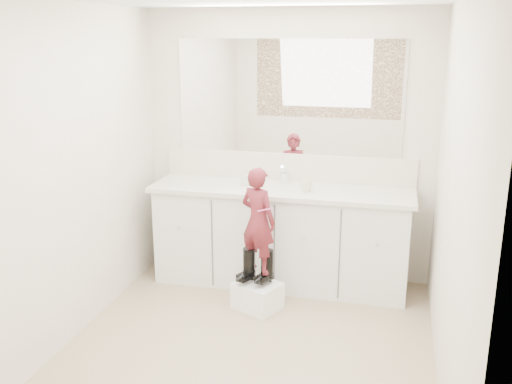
# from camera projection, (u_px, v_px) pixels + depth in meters

# --- Properties ---
(floor) EXTENTS (3.00, 3.00, 0.00)m
(floor) POSITION_uv_depth(u_px,v_px,m) (246.00, 352.00, 4.04)
(floor) COLOR #8E745D
(floor) RESTS_ON ground
(wall_back) EXTENTS (2.60, 0.00, 2.60)m
(wall_back) POSITION_uv_depth(u_px,v_px,m) (288.00, 147.00, 5.12)
(wall_back) COLOR beige
(wall_back) RESTS_ON floor
(wall_front) EXTENTS (2.60, 0.00, 2.60)m
(wall_front) POSITION_uv_depth(u_px,v_px,m) (151.00, 284.00, 2.31)
(wall_front) COLOR beige
(wall_front) RESTS_ON floor
(wall_left) EXTENTS (0.00, 3.00, 3.00)m
(wall_left) POSITION_uv_depth(u_px,v_px,m) (67.00, 178.00, 4.01)
(wall_left) COLOR beige
(wall_left) RESTS_ON floor
(wall_right) EXTENTS (0.00, 3.00, 3.00)m
(wall_right) POSITION_uv_depth(u_px,v_px,m) (454.00, 203.00, 3.42)
(wall_right) COLOR beige
(wall_right) RESTS_ON floor
(vanity_cabinet) EXTENTS (2.20, 0.55, 0.85)m
(vanity_cabinet) POSITION_uv_depth(u_px,v_px,m) (281.00, 238.00, 5.07)
(vanity_cabinet) COLOR silver
(vanity_cabinet) RESTS_ON floor
(countertop) EXTENTS (2.28, 0.58, 0.04)m
(countertop) POSITION_uv_depth(u_px,v_px,m) (281.00, 190.00, 4.94)
(countertop) COLOR beige
(countertop) RESTS_ON vanity_cabinet
(backsplash) EXTENTS (2.28, 0.03, 0.25)m
(backsplash) POSITION_uv_depth(u_px,v_px,m) (287.00, 167.00, 5.16)
(backsplash) COLOR beige
(backsplash) RESTS_ON countertop
(mirror) EXTENTS (2.00, 0.02, 1.00)m
(mirror) POSITION_uv_depth(u_px,v_px,m) (288.00, 97.00, 4.99)
(mirror) COLOR white
(mirror) RESTS_ON wall_back
(dot_panel) EXTENTS (2.00, 0.01, 1.20)m
(dot_panel) POSITION_uv_depth(u_px,v_px,m) (146.00, 176.00, 2.20)
(dot_panel) COLOR #472819
(dot_panel) RESTS_ON wall_front
(faucet) EXTENTS (0.08, 0.08, 0.10)m
(faucet) POSITION_uv_depth(u_px,v_px,m) (285.00, 178.00, 5.07)
(faucet) COLOR silver
(faucet) RESTS_ON countertop
(cup) EXTENTS (0.12, 0.12, 0.10)m
(cup) POSITION_uv_depth(u_px,v_px,m) (307.00, 186.00, 4.82)
(cup) COLOR beige
(cup) RESTS_ON countertop
(soap_bottle) EXTENTS (0.09, 0.09, 0.17)m
(soap_bottle) POSITION_uv_depth(u_px,v_px,m) (246.00, 176.00, 5.01)
(soap_bottle) COLOR beige
(soap_bottle) RESTS_ON countertop
(step_stool) EXTENTS (0.43, 0.41, 0.22)m
(step_stool) POSITION_uv_depth(u_px,v_px,m) (257.00, 296.00, 4.66)
(step_stool) COLOR white
(step_stool) RESTS_ON floor
(boot_left) EXTENTS (0.18, 0.22, 0.29)m
(boot_left) POSITION_uv_depth(u_px,v_px,m) (249.00, 265.00, 4.63)
(boot_left) COLOR black
(boot_left) RESTS_ON step_stool
(boot_right) EXTENTS (0.18, 0.22, 0.29)m
(boot_right) POSITION_uv_depth(u_px,v_px,m) (267.00, 267.00, 4.60)
(boot_right) COLOR black
(boot_right) RESTS_ON step_stool
(toddler) EXTENTS (0.37, 0.32, 0.87)m
(toddler) POSITION_uv_depth(u_px,v_px,m) (258.00, 220.00, 4.51)
(toddler) COLOR #9A2F3D
(toddler) RESTS_ON step_stool
(toothbrush) EXTENTS (0.13, 0.07, 0.06)m
(toothbrush) POSITION_uv_depth(u_px,v_px,m) (265.00, 210.00, 4.39)
(toothbrush) COLOR #E659AA
(toothbrush) RESTS_ON toddler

